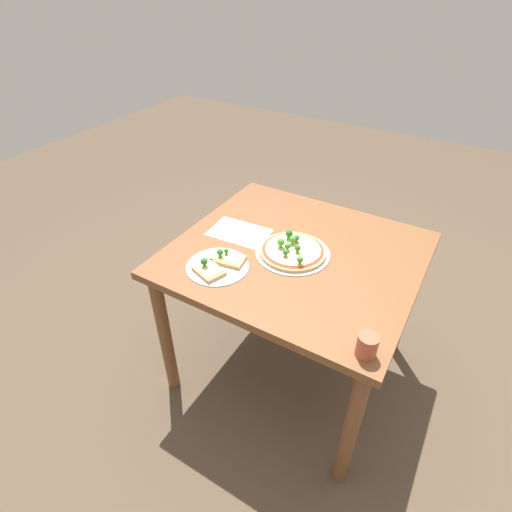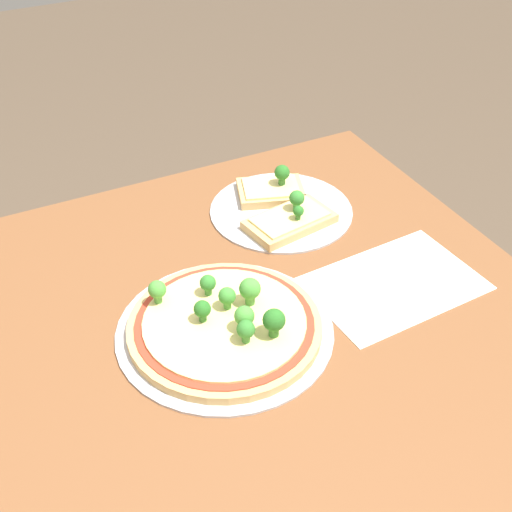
{
  "view_description": "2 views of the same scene",
  "coord_description": "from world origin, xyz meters",
  "px_view_note": "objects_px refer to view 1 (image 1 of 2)",
  "views": [
    {
      "loc": [
        0.57,
        -1.3,
        1.79
      ],
      "look_at": [
        -0.12,
        -0.14,
        0.79
      ],
      "focal_mm": 28.0,
      "sensor_mm": 36.0,
      "label": 1
    },
    {
      "loc": [
        0.29,
        0.68,
        1.5
      ],
      "look_at": [
        -0.12,
        -0.14,
        0.79
      ],
      "focal_mm": 50.0,
      "sensor_mm": 36.0,
      "label": 2
    }
  ],
  "objects_px": {
    "dining_table": "(295,270)",
    "pizza_tray_whole": "(293,250)",
    "pizza_tray_slice": "(218,264)",
    "drinking_cup": "(367,346)"
  },
  "relations": [
    {
      "from": "dining_table",
      "to": "drinking_cup",
      "type": "relative_size",
      "value": 12.27
    },
    {
      "from": "pizza_tray_whole",
      "to": "drinking_cup",
      "type": "relative_size",
      "value": 3.83
    },
    {
      "from": "dining_table",
      "to": "drinking_cup",
      "type": "bearing_deg",
      "value": -42.13
    },
    {
      "from": "pizza_tray_whole",
      "to": "drinking_cup",
      "type": "xyz_separation_m",
      "value": [
        0.45,
        -0.38,
        0.03
      ]
    },
    {
      "from": "dining_table",
      "to": "pizza_tray_whole",
      "type": "relative_size",
      "value": 3.21
    },
    {
      "from": "drinking_cup",
      "to": "dining_table",
      "type": "bearing_deg",
      "value": 137.87
    },
    {
      "from": "dining_table",
      "to": "pizza_tray_slice",
      "type": "distance_m",
      "value": 0.37
    },
    {
      "from": "dining_table",
      "to": "drinking_cup",
      "type": "height_order",
      "value": "drinking_cup"
    },
    {
      "from": "dining_table",
      "to": "pizza_tray_whole",
      "type": "bearing_deg",
      "value": -114.95
    },
    {
      "from": "pizza_tray_whole",
      "to": "drinking_cup",
      "type": "height_order",
      "value": "drinking_cup"
    }
  ]
}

